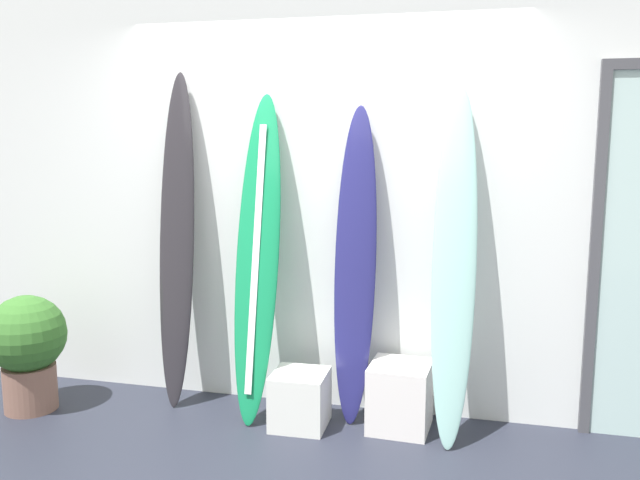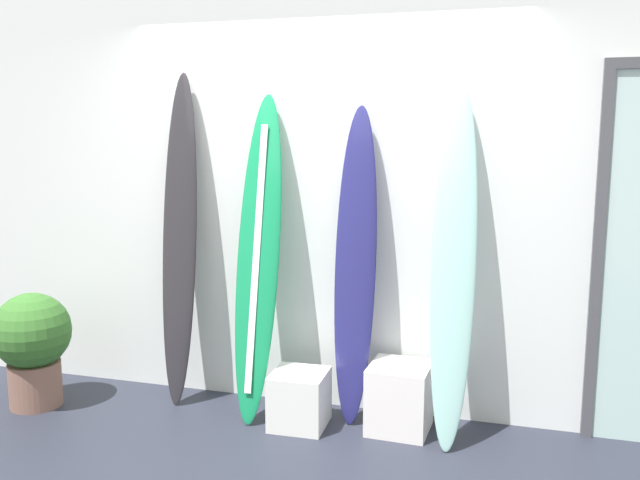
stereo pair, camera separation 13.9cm
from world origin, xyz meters
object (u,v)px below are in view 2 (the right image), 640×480
Objects in this scene: surfboard_navy at (355,269)px; surfboard_seafoam at (454,266)px; potted_plant at (33,342)px; surfboard_charcoal at (180,241)px; display_block_left at (299,399)px; display_block_center at (400,398)px; surfboard_emerald at (258,260)px.

surfboard_seafoam reaches higher than surfboard_navy.
surfboard_seafoam is 2.77m from potted_plant.
surfboard_charcoal is at bearing 22.58° from potted_plant.
potted_plant reaches higher than display_block_left.
surfboard_seafoam is 5.08× the size of display_block_center.
potted_plant reaches higher than display_block_center.
surfboard_charcoal reaches higher than surfboard_seafoam.
potted_plant is at bearing -168.62° from surfboard_emerald.
surfboard_charcoal is 1.07× the size of surfboard_emerald.
surfboard_navy is at bearing 10.39° from potted_plant.
surfboard_seafoam reaches higher than potted_plant.
display_block_left is at bearing 6.06° from potted_plant.
surfboard_navy is (0.60, 0.08, -0.04)m from surfboard_emerald.
display_block_center is (1.49, -0.07, -0.89)m from surfboard_charcoal.
surfboard_seafoam is at bearing -9.23° from surfboard_navy.
potted_plant is at bearing -169.61° from surfboard_navy.
surfboard_charcoal is at bearing 177.14° from surfboard_seafoam.
surfboard_navy is at bearing 0.41° from surfboard_charcoal.
display_block_left is at bearing -11.81° from surfboard_charcoal.
surfboard_charcoal reaches higher than potted_plant.
surfboard_navy reaches higher than display_block_center.
surfboard_charcoal is at bearing 172.57° from surfboard_emerald.
surfboard_navy is 2.58× the size of potted_plant.
display_block_center is at bearing -2.68° from surfboard_charcoal.
surfboard_navy is 5.74× the size of display_block_left.
display_block_center is at bearing 10.79° from display_block_left.
surfboard_navy is 0.83m from display_block_center.
surfboard_navy is at bearing 165.45° from display_block_center.
surfboard_emerald is at bearing 11.38° from potted_plant.
surfboard_charcoal is 0.59m from surfboard_emerald.
display_block_center is at bearing 0.39° from surfboard_emerald.
surfboard_navy is 0.61m from surfboard_seafoam.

